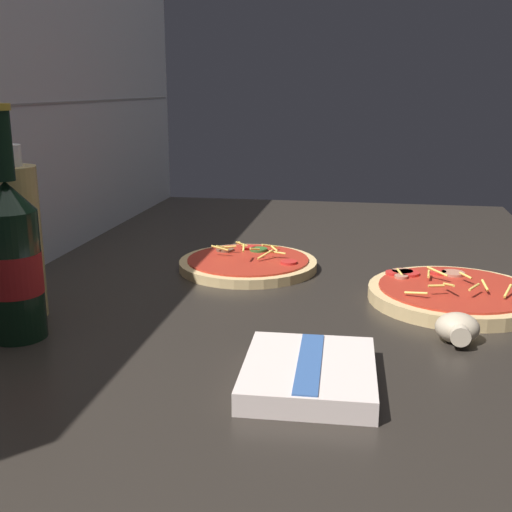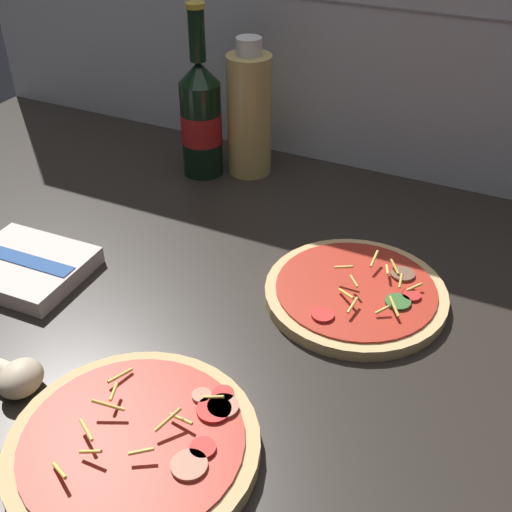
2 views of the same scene
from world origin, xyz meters
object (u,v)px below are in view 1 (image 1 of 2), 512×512
object	(u,v)px
oil_bottle	(13,240)
dish_towel	(309,373)
beer_bottle	(12,258)
pizza_near	(455,294)
pizza_far	(248,264)
mushroom_left	(458,328)

from	to	relation	value
oil_bottle	dish_towel	world-z (taller)	oil_bottle
beer_bottle	pizza_near	bearing A→B (deg)	-66.80
beer_bottle	dish_towel	xyz separation A→B (cm)	(-6.85, -36.77, -8.99)
pizza_far	mushroom_left	size ratio (longest dim) A/B	4.21
oil_bottle	beer_bottle	bearing A→B (deg)	-150.75
pizza_near	beer_bottle	world-z (taller)	beer_bottle
oil_bottle	dish_towel	bearing A→B (deg)	-108.81
oil_bottle	dish_towel	xyz separation A→B (cm)	(-13.87, -40.71, -9.40)
dish_towel	mushroom_left	bearing A→B (deg)	-49.30
beer_bottle	mushroom_left	world-z (taller)	beer_bottle
pizza_near	oil_bottle	xyz separation A→B (cm)	(-16.56, 58.97, 9.52)
pizza_far	dish_towel	bearing A→B (deg)	-161.08
dish_towel	pizza_far	bearing A→B (deg)	18.92
pizza_far	beer_bottle	size ratio (longest dim) A/B	0.83
pizza_near	beer_bottle	distance (cm)	60.56
pizza_near	pizza_far	bearing A→B (deg)	70.27
oil_bottle	pizza_near	bearing A→B (deg)	-74.32
pizza_far	mushroom_left	world-z (taller)	pizza_far
pizza_far	dish_towel	world-z (taller)	pizza_far
pizza_near	pizza_far	distance (cm)	34.75
beer_bottle	dish_towel	size ratio (longest dim) A/B	1.72
pizza_far	mushroom_left	distance (cm)	41.75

